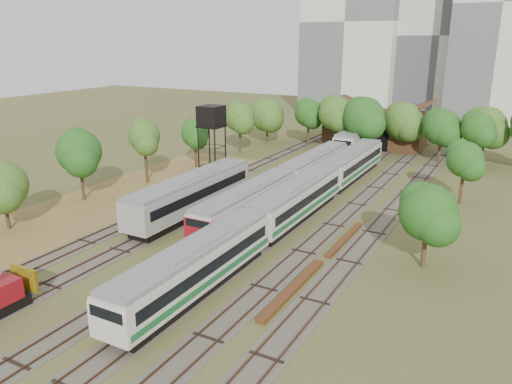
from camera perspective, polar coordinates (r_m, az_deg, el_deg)
The scene contains 17 objects.
ground at distance 37.72m, azimuth -9.65°, elevation -10.75°, with size 240.00×240.00×0.00m, color #475123.
dry_grass_patch at distance 54.64m, azimuth -19.42°, elevation -2.49°, with size 14.00×60.00×0.04m, color brown.
tracks at distance 58.00m, azimuth 5.16°, elevation -0.40°, with size 24.60×80.00×0.19m.
railcar_red_set at distance 56.73m, azimuth 3.38°, elevation 1.14°, with size 2.83×34.57×3.49m.
railcar_green_set at distance 50.09m, azimuth 4.67°, elevation -0.95°, with size 3.00×52.08×3.71m.
railcar_rear at distance 81.50m, azimuth 11.70°, elevation 5.94°, with size 3.19×16.08×3.95m.
old_grey_coach at distance 51.48m, azimuth -7.40°, elevation -0.24°, with size 3.27×18.00×4.05m.
water_tower at distance 61.34m, azimuth -5.13°, elevation 8.38°, with size 2.80×2.80×9.71m.
rail_pile_near at distance 36.86m, azimuth 4.25°, elevation -10.94°, with size 0.68×10.17×0.34m, color #5B331A.
rail_pile_far at distance 45.97m, azimuth 10.13°, elevation -5.30°, with size 0.55×8.75×0.28m, color #5B331A.
maintenance_shed at distance 87.89m, azimuth 13.77°, elevation 7.16°, with size 16.45×11.55×7.58m.
tree_band_left at distance 58.77m, azimuth -16.41°, elevation 4.42°, with size 8.22×55.49×8.18m.
tree_band_far at distance 79.49m, azimuth 14.59°, elevation 7.97°, with size 45.67×11.14×9.14m.
tree_band_right at distance 58.36m, azimuth 22.43°, elevation 3.52°, with size 4.77×40.95×7.77m.
tower_left at distance 127.04m, azimuth 11.31°, elevation 18.47°, with size 22.00×16.00×42.00m, color beige.
tower_centre at distance 127.25m, azimuth 20.91°, elevation 16.36°, with size 20.00×18.00×36.00m, color beige.
tower_right at distance 118.19m, azimuth 26.67°, elevation 18.65°, with size 18.00×16.00×48.00m, color beige.
Camera 1 is at (21.21, -25.79, 17.54)m, focal length 35.00 mm.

